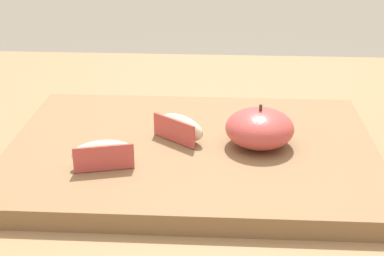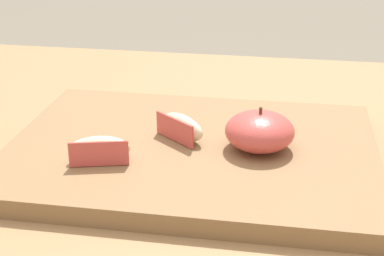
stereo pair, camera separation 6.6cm
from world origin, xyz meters
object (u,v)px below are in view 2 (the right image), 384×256
object	(u,v)px
apple_half_skin_up	(260,131)
apple_wedge_near_knife	(182,127)
cutting_board	(192,152)
apple_wedge_back	(99,149)

from	to	relation	value
apple_half_skin_up	apple_wedge_near_knife	world-z (taller)	apple_half_skin_up
cutting_board	apple_half_skin_up	distance (m)	0.08
apple_wedge_near_knife	apple_wedge_back	xyz separation A→B (m)	(-0.08, -0.07, 0.00)
apple_half_skin_up	apple_wedge_back	world-z (taller)	apple_half_skin_up
cutting_board	apple_half_skin_up	size ratio (longest dim) A/B	5.39
cutting_board	apple_wedge_near_knife	size ratio (longest dim) A/B	6.42
apple_half_skin_up	apple_wedge_back	distance (m)	0.18
apple_wedge_near_knife	apple_wedge_back	distance (m)	0.11
apple_wedge_near_knife	apple_wedge_back	size ratio (longest dim) A/B	0.94
apple_half_skin_up	apple_wedge_near_knife	xyz separation A→B (m)	(-0.09, 0.01, -0.01)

